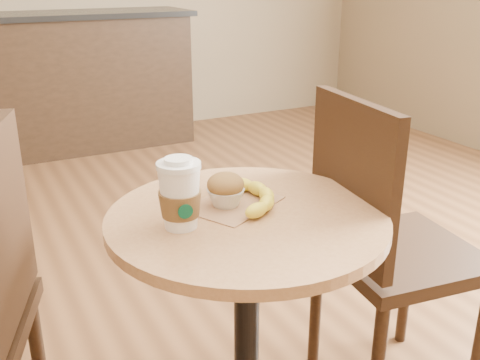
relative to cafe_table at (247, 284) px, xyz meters
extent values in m
cylinder|color=black|center=(0.00, 0.00, -0.17)|extent=(0.07, 0.07, 0.72)
cylinder|color=#AB7B4E|center=(0.00, 0.00, 0.19)|extent=(0.73, 0.73, 0.03)
cube|color=black|center=(-0.58, 0.13, 0.24)|extent=(0.17, 0.41, 0.47)
cube|color=black|center=(0.55, 0.00, -0.04)|extent=(0.49, 0.49, 0.04)
cylinder|color=black|center=(0.71, -0.21, -0.29)|extent=(0.04, 0.04, 0.50)
cylinder|color=black|center=(0.76, 0.16, -0.29)|extent=(0.04, 0.04, 0.50)
cylinder|color=black|center=(0.38, 0.21, -0.29)|extent=(0.04, 0.04, 0.50)
cube|color=black|center=(0.35, 0.02, 0.23)|extent=(0.08, 0.42, 0.47)
cube|color=black|center=(-0.02, 3.28, -0.04)|extent=(2.20, 0.60, 1.00)
cube|color=black|center=(-0.02, 3.28, 0.48)|extent=(2.30, 0.65, 0.04)
cube|color=#936847|center=(0.00, 0.07, 0.21)|extent=(0.30, 0.27, 0.00)
cylinder|color=white|center=(-0.18, 0.01, 0.37)|extent=(0.11, 0.11, 0.01)
cylinder|color=white|center=(-0.18, 0.01, 0.38)|extent=(0.07, 0.07, 0.01)
cylinder|color=#06452C|center=(-0.19, -0.04, 0.27)|extent=(0.04, 0.01, 0.04)
ellipsoid|color=brown|center=(-0.03, 0.07, 0.27)|extent=(0.10, 0.10, 0.06)
ellipsoid|color=#F1E1C0|center=(-0.03, 0.07, 0.29)|extent=(0.04, 0.04, 0.02)
camera|label=1|loc=(-0.62, -1.16, 0.80)|focal=42.00mm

